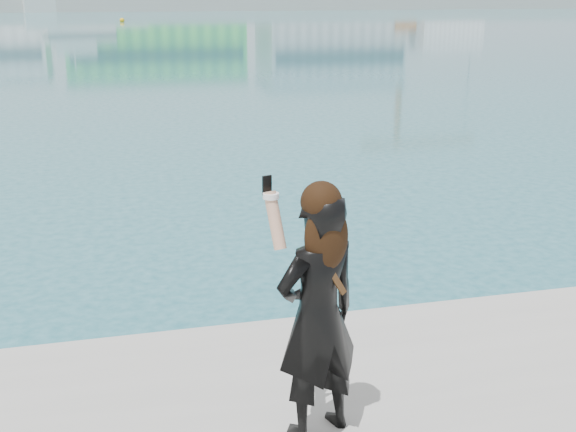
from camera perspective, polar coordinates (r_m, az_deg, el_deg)
far_quay at (r=134.16m, az=-14.24°, el=16.03°), size 320.00×40.00×2.00m
buoy_near at (r=80.02m, az=-12.98°, el=14.72°), size 0.50×0.50×0.50m
woman at (r=4.13m, az=2.37°, el=-7.41°), size 0.63×0.51×1.57m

